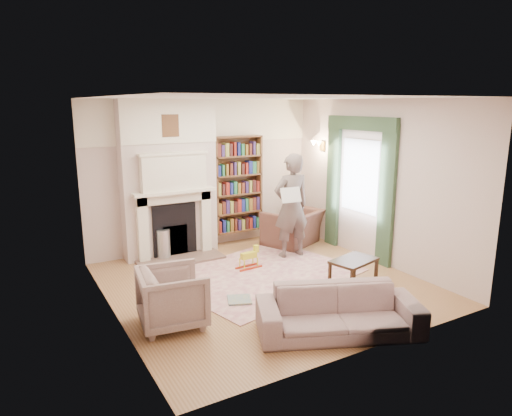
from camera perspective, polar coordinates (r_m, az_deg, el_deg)
floor at (r=7.15m, az=1.01°, el=-9.41°), size 4.50×4.50×0.00m
ceiling at (r=6.61m, az=1.11°, el=13.64°), size 4.50×4.50×0.00m
wall_back at (r=8.72m, az=-6.55°, el=4.16°), size 4.50×0.00×4.50m
wall_front at (r=5.00m, az=14.38°, el=-2.79°), size 4.50×0.00×4.50m
wall_left at (r=5.94m, az=-17.93°, el=-0.53°), size 0.00×4.50×4.50m
wall_right at (r=8.11m, az=14.86°, el=3.15°), size 0.00×4.50×4.50m
fireplace at (r=8.28m, az=-10.77°, el=3.45°), size 1.70×0.58×2.80m
bookcase at (r=8.92m, az=-2.34°, el=2.96°), size 1.00×0.24×1.85m
window at (r=8.38m, az=12.90°, el=3.90°), size 0.02×0.90×1.30m
curtain_left at (r=7.91m, az=16.04°, el=1.35°), size 0.07×0.32×2.40m
curtain_right at (r=8.92m, az=9.62°, el=2.95°), size 0.07×0.32×2.40m
pelmet at (r=8.26m, az=12.99°, el=10.26°), size 0.09×1.70×0.24m
wall_sconce at (r=9.03m, az=7.33°, el=7.63°), size 0.20×0.24×0.24m
rug at (r=7.51m, az=0.65°, el=-8.25°), size 3.32×2.84×0.01m
armchair_reading at (r=9.01m, az=4.60°, el=-2.42°), size 1.32×1.25×0.68m
armchair_left at (r=5.87m, az=-10.40°, el=-10.91°), size 0.91×0.89×0.74m
sofa at (r=5.70m, az=10.32°, el=-12.60°), size 2.08×1.47×0.57m
man_reading at (r=8.14m, az=4.44°, el=0.26°), size 0.71×0.49×1.88m
newspaper at (r=7.84m, az=4.38°, el=1.64°), size 0.38×0.13×0.25m
coffee_table at (r=7.07m, az=12.05°, el=-8.01°), size 0.79×0.61×0.45m
paraffin_heater at (r=8.28m, az=-11.49°, el=-4.50°), size 0.25×0.25×0.55m
rocking_horse at (r=7.69m, az=-0.92°, el=-6.24°), size 0.45×0.21×0.39m
board_game at (r=6.54m, az=-2.09°, el=-11.39°), size 0.42×0.42×0.03m
game_box_lid at (r=7.08m, az=-7.98°, el=-9.44°), size 0.36×0.30×0.05m
comic_annuals at (r=6.89m, az=3.72°, el=-10.14°), size 0.64×0.53×0.02m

